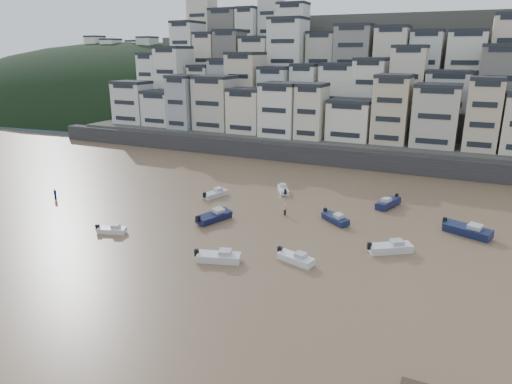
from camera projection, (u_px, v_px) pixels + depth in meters
The scene contains 17 objects.
ground at pixel (14, 314), 39.88m from camera, with size 400.00×400.00×0.00m, color #816245.
sea_strip at pixel (126, 101), 209.76m from camera, with size 340.00×340.00×0.00m, color #495868.
harbor_wall at pixel (332, 156), 91.67m from camera, with size 140.00×3.00×3.50m, color #38383A.
hillside at pixel (393, 87), 120.97m from camera, with size 141.04×66.00×50.00m.
headland at pixel (138, 105), 195.05m from camera, with size 216.00×135.00×53.33m.
boat_a at pixel (219, 256), 49.57m from camera, with size 5.22×1.71×1.42m, color silver, non-canonical shape.
boat_b at pixel (296, 257), 49.40m from camera, with size 4.65×1.52×1.27m, color white, non-canonical shape.
boat_c at pixel (214, 216), 61.50m from camera, with size 5.74×1.88×1.57m, color #14173F, non-canonical shape.
boat_d at pixel (390, 246), 51.93m from camera, with size 5.43×1.78×1.48m, color silver, non-canonical shape.
boat_e at pixel (335, 218), 61.06m from camera, with size 4.92×1.61×1.34m, color #151E43, non-canonical shape.
boat_f at pixel (215, 193), 71.77m from camera, with size 4.85×1.59×1.32m, color silver, non-canonical shape.
boat_g at pixel (468, 229), 56.73m from camera, with size 6.26×2.05×1.71m, color #141D3F, non-canonical shape.
boat_h at pixel (283, 189), 74.03m from camera, with size 4.53×1.48×1.24m, color silver, non-canonical shape.
boat_i at pixel (388, 202), 67.19m from camera, with size 5.59×1.83×1.52m, color #151A43, non-canonical shape.
boat_j at pixel (112, 229), 57.45m from camera, with size 3.93×1.29×1.07m, color silver, non-canonical shape.
person_blue at pixel (55, 194), 70.33m from camera, with size 0.44×0.44×1.74m, color #1725AF, non-canonical shape.
person_pink at pixel (285, 209), 63.74m from camera, with size 0.44×0.44×1.74m, color tan, non-canonical shape.
Camera 1 is at (33.90, -22.78, 22.00)m, focal length 32.00 mm.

